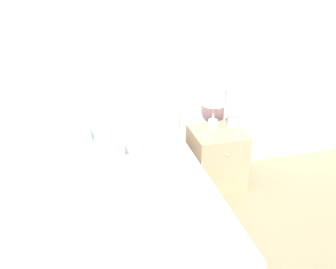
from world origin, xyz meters
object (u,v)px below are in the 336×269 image
bed (109,212)px  nightstand (217,157)px  table_lamp (214,98)px  flower_vase (233,116)px

bed → nightstand: bearing=28.8°
table_lamp → nightstand: bearing=-76.2°
nightstand → flower_vase: 0.43m
bed → flower_vase: bed is taller
bed → table_lamp: bed is taller
nightstand → bed: bearing=-151.2°
table_lamp → flower_vase: size_ratio=2.10×
nightstand → table_lamp: table_lamp is taller
table_lamp → flower_vase: 0.28m
bed → table_lamp: (1.12, 0.72, 0.57)m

